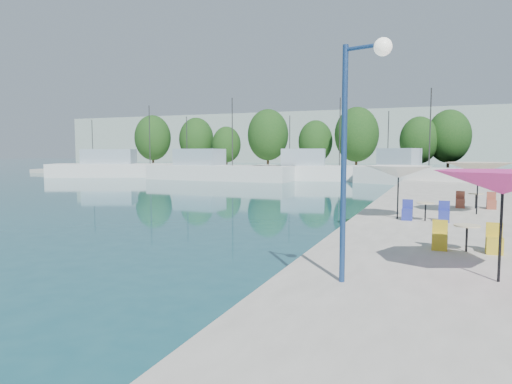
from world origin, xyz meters
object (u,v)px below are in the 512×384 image
at_px(trawler_01, 130,169).
at_px(trawler_03, 321,172).
at_px(street_lamp, 359,118).
at_px(umbrella_pink, 503,183).
at_px(umbrella_cream, 478,168).
at_px(umbrella_white, 399,172).
at_px(trawler_02, 216,171).
at_px(trawler_04, 413,175).

height_order(trawler_01, trawler_03, same).
bearing_deg(trawler_03, street_lamp, -86.81).
relative_size(trawler_03, umbrella_pink, 6.32).
bearing_deg(umbrella_cream, street_lamp, -103.76).
relative_size(umbrella_pink, umbrella_cream, 0.99).
bearing_deg(trawler_03, umbrella_cream, -76.15).
xyz_separation_m(trawler_01, umbrella_pink, (41.11, -41.24, 1.67)).
relative_size(trawler_03, umbrella_white, 6.55).
bearing_deg(umbrella_white, umbrella_cream, 41.84).
height_order(umbrella_pink, umbrella_white, umbrella_pink).
distance_m(trawler_02, street_lamp, 46.77).
distance_m(umbrella_cream, street_lamp, 13.48).
bearing_deg(street_lamp, trawler_01, 146.92).
xyz_separation_m(trawler_01, trawler_02, (14.53, -2.39, 0.00)).
bearing_deg(trawler_04, umbrella_cream, -60.25).
bearing_deg(trawler_02, trawler_03, 20.87).
xyz_separation_m(trawler_03, umbrella_cream, (14.81, -31.21, 1.62)).
distance_m(trawler_01, trawler_02, 14.73).
relative_size(trawler_01, trawler_02, 1.22).
height_order(trawler_03, umbrella_cream, trawler_03).
xyz_separation_m(trawler_04, umbrella_cream, (4.12, -27.47, 1.61)).
xyz_separation_m(umbrella_white, umbrella_cream, (3.18, 2.85, 0.11)).
xyz_separation_m(umbrella_pink, umbrella_white, (-2.82, 8.84, -0.16)).
bearing_deg(trawler_01, street_lamp, -73.49).
bearing_deg(umbrella_white, trawler_03, 108.85).
relative_size(trawler_04, street_lamp, 2.65).
distance_m(trawler_01, trawler_04, 37.40).
bearing_deg(trawler_04, umbrella_pink, -63.29).
height_order(trawler_04, umbrella_white, trawler_04).
height_order(umbrella_pink, umbrella_cream, umbrella_pink).
bearing_deg(umbrella_white, trawler_02, 128.36).
xyz_separation_m(trawler_01, umbrella_cream, (41.46, -29.56, 1.62)).
relative_size(trawler_04, umbrella_pink, 4.78).
relative_size(trawler_01, street_lamp, 4.48).
relative_size(umbrella_white, street_lamp, 0.53).
relative_size(trawler_02, umbrella_white, 6.89).
bearing_deg(umbrella_cream, umbrella_pink, -91.74).
distance_m(trawler_01, umbrella_white, 50.18).
relative_size(umbrella_pink, street_lamp, 0.55).
xyz_separation_m(trawler_02, street_lamp, (23.75, -40.18, 3.02)).
distance_m(trawler_02, umbrella_pink, 47.10).
distance_m(trawler_04, street_lamp, 40.62).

